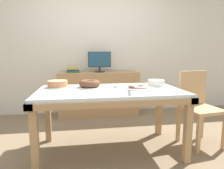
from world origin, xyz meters
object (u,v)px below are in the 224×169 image
cake_golden_bundt (90,84)px  tealight_near_front (129,92)px  chair (198,104)px  book_stack (73,70)px  tealight_near_cakes (116,87)px  plate_stack (156,83)px  computer_monitor (100,62)px  cake_chocolate_round (58,84)px  pastry_platter (139,88)px  tealight_right_edge (130,94)px

cake_golden_bundt → tealight_near_front: (0.40, -0.38, -0.03)m
chair → cake_golden_bundt: 1.40m
chair → tealight_near_front: 1.04m
chair → book_stack: bearing=138.5°
tealight_near_front → tealight_near_cakes: bearing=106.2°
plate_stack → book_stack: bearing=129.2°
computer_monitor → cake_chocolate_round: 1.41m
chair → tealight_near_cakes: size_ratio=23.50×
tealight_near_front → computer_monitor: bearing=94.9°
pastry_platter → tealight_near_front: (-0.16, -0.21, -0.00)m
book_stack → tealight_near_front: size_ratio=5.83×
computer_monitor → cake_chocolate_round: size_ratio=1.46×
tealight_right_edge → cake_chocolate_round: bearing=141.7°
book_stack → tealight_near_cakes: bearing=-68.6°
cake_golden_bundt → pastry_platter: size_ratio=0.96×
book_stack → tealight_right_edge: 1.94m
pastry_platter → tealight_near_cakes: size_ratio=8.18×
chair → plate_stack: (-0.53, 0.10, 0.27)m
cake_chocolate_round → tealight_right_edge: bearing=-38.3°
tealight_right_edge → tealight_near_front: 0.13m
plate_stack → tealight_right_edge: bearing=-132.5°
computer_monitor → book_stack: (-0.49, 0.00, -0.14)m
chair → computer_monitor: bearing=128.2°
book_stack → tealight_near_front: 1.83m
tealight_near_front → cake_chocolate_round: bearing=149.2°
book_stack → cake_chocolate_round: size_ratio=0.80×
computer_monitor → cake_golden_bundt: bearing=-100.7°
computer_monitor → tealight_near_front: bearing=-85.1°
cake_chocolate_round → tealight_near_front: cake_chocolate_round is taller
tealight_right_edge → tealight_near_cakes: same height
cake_chocolate_round → tealight_right_edge: 0.96m
book_stack → cake_chocolate_round: (-0.14, -1.24, -0.07)m
chair → computer_monitor: (-1.12, 1.42, 0.49)m
computer_monitor → book_stack: bearing=179.8°
plate_stack → tealight_near_cakes: 0.54m
cake_chocolate_round → pastry_platter: bearing=-15.0°
book_stack → tealight_right_edge: book_stack is taller
chair → cake_golden_bundt: chair is taller
book_stack → tealight_near_cakes: book_stack is taller
book_stack → cake_golden_bundt: bearing=-79.7°
tealight_right_edge → tealight_near_cakes: bearing=98.4°
pastry_platter → tealight_near_front: 0.27m
book_stack → tealight_near_front: bearing=-69.5°
chair → tealight_right_edge: (-1.00, -0.41, 0.24)m
computer_monitor → tealight_right_edge: computer_monitor is taller
cake_golden_bundt → pastry_platter: (0.56, -0.17, -0.03)m
cake_golden_bundt → tealight_near_front: size_ratio=7.86×
plate_stack → computer_monitor: bearing=114.0°
chair → pastry_platter: 0.85m
chair → cake_chocolate_round: 1.78m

